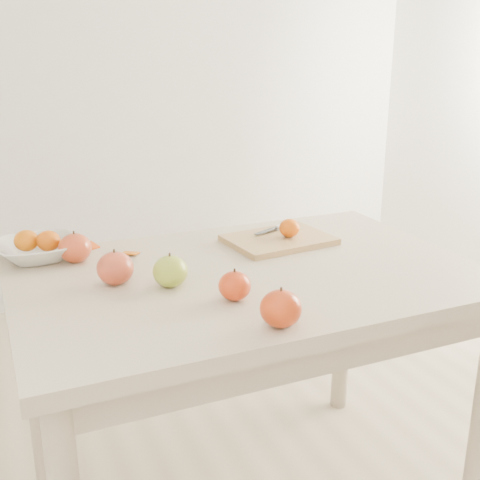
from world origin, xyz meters
name	(u,v)px	position (x,y,z in m)	size (l,w,h in m)	color
table	(247,305)	(0.00, 0.00, 0.65)	(1.20, 0.80, 0.75)	beige
cutting_board	(279,240)	(0.18, 0.18, 0.76)	(0.30, 0.22, 0.02)	tan
board_tangerine	(289,228)	(0.21, 0.17, 0.80)	(0.06, 0.06, 0.05)	#E04E07
fruit_bowl	(37,250)	(-0.50, 0.31, 0.78)	(0.22, 0.22, 0.05)	silver
bowl_tangerine_near	(26,240)	(-0.52, 0.32, 0.81)	(0.07, 0.07, 0.06)	#D16307
bowl_tangerine_far	(48,241)	(-0.47, 0.30, 0.80)	(0.07, 0.07, 0.06)	#C85B07
orange_peel_a	(87,248)	(-0.35, 0.35, 0.75)	(0.06, 0.04, 0.00)	#DD4D0F
orange_peel_b	(130,254)	(-0.25, 0.25, 0.75)	(0.04, 0.04, 0.00)	#C35C0D
paring_knife	(282,227)	(0.23, 0.25, 0.78)	(0.16, 0.08, 0.01)	white
apple_green	(170,271)	(-0.22, -0.02, 0.79)	(0.09, 0.09, 0.08)	olive
apple_red_c	(281,309)	(-0.07, -0.33, 0.79)	(0.09, 0.09, 0.08)	#901004
apple_red_e	(235,286)	(-0.11, -0.16, 0.78)	(0.08, 0.08, 0.07)	maroon
apple_red_b	(115,268)	(-0.34, 0.05, 0.79)	(0.09, 0.09, 0.08)	maroon
apple_red_a	(75,248)	(-0.40, 0.25, 0.79)	(0.09, 0.09, 0.08)	maroon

